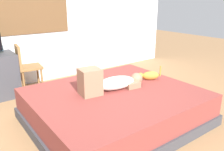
{
  "coord_description": "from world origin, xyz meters",
  "views": [
    {
      "loc": [
        -1.58,
        -2.07,
        1.59
      ],
      "look_at": [
        0.24,
        0.39,
        0.58
      ],
      "focal_mm": 37.16,
      "sensor_mm": 36.0,
      "label": 1
    }
  ],
  "objects": [
    {
      "name": "cup",
      "position": [
        -0.79,
        2.24,
        0.78
      ],
      "size": [
        0.07,
        0.07,
        0.09
      ],
      "primitive_type": "cylinder",
      "color": "teal",
      "rests_on": "desk"
    },
    {
      "name": "cat",
      "position": [
        0.84,
        0.26,
        0.5
      ],
      "size": [
        0.33,
        0.22,
        0.21
      ],
      "color": "#C67A2D",
      "rests_on": "bed"
    },
    {
      "name": "chair_by_desk",
      "position": [
        -0.5,
        1.92,
        0.51
      ],
      "size": [
        0.42,
        0.42,
        0.86
      ],
      "color": "brown",
      "rests_on": "ground"
    },
    {
      "name": "ground_plane",
      "position": [
        0.0,
        0.0,
        0.0
      ],
      "size": [
        16.0,
        16.0,
        0.0
      ],
      "primitive_type": "plane",
      "color": "olive"
    },
    {
      "name": "back_wall_with_window",
      "position": [
        -0.0,
        2.43,
        1.45
      ],
      "size": [
        6.4,
        0.14,
        2.9
      ],
      "color": "silver",
      "rests_on": "ground"
    },
    {
      "name": "bed",
      "position": [
        0.14,
        0.19,
        0.21
      ],
      "size": [
        2.15,
        1.86,
        0.43
      ],
      "color": "#38383D",
      "rests_on": "ground"
    },
    {
      "name": "person_lying",
      "position": [
        0.11,
        0.27,
        0.55
      ],
      "size": [
        0.94,
        0.35,
        0.34
      ],
      "color": "silver",
      "rests_on": "bed"
    }
  ]
}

